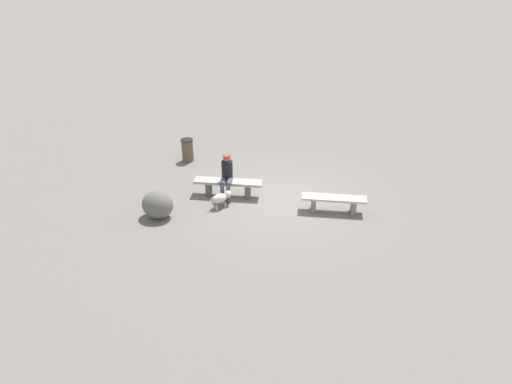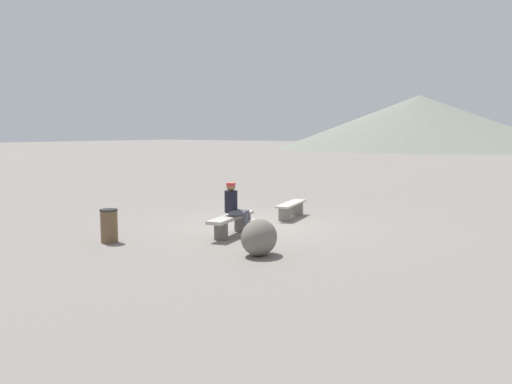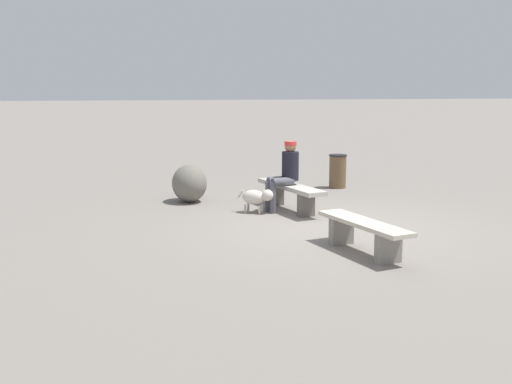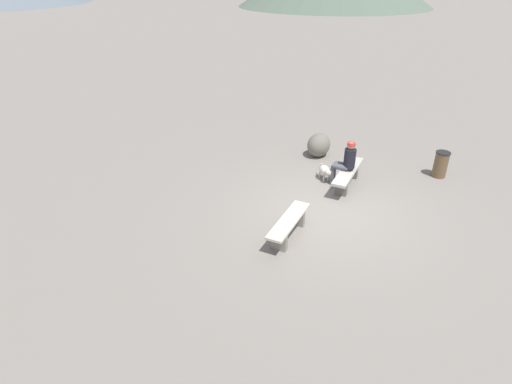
{
  "view_description": "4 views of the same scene",
  "coord_description": "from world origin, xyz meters",
  "px_view_note": "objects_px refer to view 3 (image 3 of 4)",
  "views": [
    {
      "loc": [
        -3.09,
        10.92,
        6.36
      ],
      "look_at": [
        0.46,
        0.75,
        0.52
      ],
      "focal_mm": 32.75,
      "sensor_mm": 36.0,
      "label": 1
    },
    {
      "loc": [
        11.07,
        7.59,
        2.44
      ],
      "look_at": [
        -0.65,
        -0.42,
        0.79
      ],
      "focal_mm": 36.49,
      "sensor_mm": 36.0,
      "label": 2
    },
    {
      "loc": [
        -8.69,
        3.49,
        2.18
      ],
      "look_at": [
        -0.84,
        1.52,
        0.78
      ],
      "focal_mm": 41.85,
      "sensor_mm": 36.0,
      "label": 3
    },
    {
      "loc": [
        -7.9,
        -3.93,
        5.26
      ],
      "look_at": [
        -1.48,
        1.13,
        0.79
      ],
      "focal_mm": 29.16,
      "sensor_mm": 36.0,
      "label": 4
    }
  ],
  "objects_px": {
    "bench_right": "(290,191)",
    "seated_person": "(285,171)",
    "trash_bin": "(338,171)",
    "boulder": "(189,183)",
    "dog": "(257,197)",
    "bench_left": "(364,231)"
  },
  "relations": [
    {
      "from": "bench_left",
      "to": "trash_bin",
      "type": "distance_m",
      "value": 5.35
    },
    {
      "from": "seated_person",
      "to": "dog",
      "type": "bearing_deg",
      "value": 82.42
    },
    {
      "from": "bench_left",
      "to": "bench_right",
      "type": "distance_m",
      "value": 2.95
    },
    {
      "from": "trash_bin",
      "to": "seated_person",
      "type": "bearing_deg",
      "value": 139.01
    },
    {
      "from": "bench_left",
      "to": "seated_person",
      "type": "relative_size",
      "value": 1.36
    },
    {
      "from": "seated_person",
      "to": "boulder",
      "type": "distance_m",
      "value": 2.05
    },
    {
      "from": "bench_left",
      "to": "trash_bin",
      "type": "xyz_separation_m",
      "value": [
        5.09,
        -1.66,
        0.07
      ]
    },
    {
      "from": "seated_person",
      "to": "boulder",
      "type": "height_order",
      "value": "seated_person"
    },
    {
      "from": "seated_person",
      "to": "dog",
      "type": "height_order",
      "value": "seated_person"
    },
    {
      "from": "trash_bin",
      "to": "boulder",
      "type": "distance_m",
      "value": 3.53
    },
    {
      "from": "bench_right",
      "to": "trash_bin",
      "type": "height_order",
      "value": "trash_bin"
    },
    {
      "from": "seated_person",
      "to": "dog",
      "type": "relative_size",
      "value": 2.18
    },
    {
      "from": "boulder",
      "to": "bench_right",
      "type": "bearing_deg",
      "value": -127.75
    },
    {
      "from": "boulder",
      "to": "trash_bin",
      "type": "bearing_deg",
      "value": -75.97
    },
    {
      "from": "bench_left",
      "to": "seated_person",
      "type": "distance_m",
      "value": 2.98
    },
    {
      "from": "bench_right",
      "to": "seated_person",
      "type": "relative_size",
      "value": 1.53
    },
    {
      "from": "bench_left",
      "to": "bench_right",
      "type": "height_order",
      "value": "bench_right"
    },
    {
      "from": "dog",
      "to": "bench_left",
      "type": "bearing_deg",
      "value": -39.88
    },
    {
      "from": "seated_person",
      "to": "dog",
      "type": "distance_m",
      "value": 0.7
    },
    {
      "from": "bench_right",
      "to": "dog",
      "type": "bearing_deg",
      "value": 83.6
    },
    {
      "from": "bench_right",
      "to": "trash_bin",
      "type": "bearing_deg",
      "value": -51.7
    },
    {
      "from": "dog",
      "to": "boulder",
      "type": "distance_m",
      "value": 1.69
    }
  ]
}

